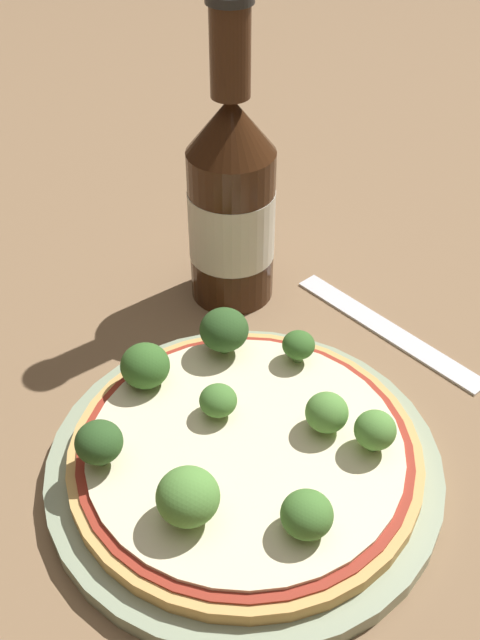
# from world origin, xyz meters

# --- Properties ---
(ground_plane) EXTENTS (3.00, 3.00, 0.00)m
(ground_plane) POSITION_xyz_m (0.00, 0.00, 0.00)
(ground_plane) COLOR #846647
(plate) EXTENTS (0.24, 0.24, 0.01)m
(plate) POSITION_xyz_m (0.00, -0.03, 0.01)
(plate) COLOR #93A384
(plate) RESTS_ON ground_plane
(pizza) EXTENTS (0.21, 0.21, 0.01)m
(pizza) POSITION_xyz_m (0.00, -0.03, 0.02)
(pizza) COLOR tan
(pizza) RESTS_ON plate
(broccoli_floret_0) EXTENTS (0.03, 0.03, 0.03)m
(broccoli_floret_0) POSITION_xyz_m (-0.06, 0.04, 0.04)
(broccoli_floret_0) COLOR #6B8E51
(broccoli_floret_0) RESTS_ON pizza
(broccoli_floret_1) EXTENTS (0.02, 0.02, 0.02)m
(broccoli_floret_1) POSITION_xyz_m (0.01, 0.00, 0.04)
(broccoli_floret_1) COLOR #6B8E51
(broccoli_floret_1) RESTS_ON pizza
(broccoli_floret_2) EXTENTS (0.03, 0.03, 0.03)m
(broccoli_floret_2) POSITION_xyz_m (0.06, 0.03, 0.04)
(broccoli_floret_2) COLOR #6B8E51
(broccoli_floret_2) RESTS_ON pizza
(broccoli_floret_3) EXTENTS (0.03, 0.03, 0.03)m
(broccoli_floret_3) POSITION_xyz_m (0.04, -0.06, 0.04)
(broccoli_floret_3) COLOR #6B8E51
(broccoli_floret_3) RESTS_ON pizza
(broccoli_floret_4) EXTENTS (0.03, 0.03, 0.03)m
(broccoli_floret_4) POSITION_xyz_m (-0.03, -0.09, 0.04)
(broccoli_floret_4) COLOR #6B8E51
(broccoli_floret_4) RESTS_ON pizza
(broccoli_floret_5) EXTENTS (0.03, 0.03, 0.03)m
(broccoli_floret_5) POSITION_xyz_m (0.01, 0.06, 0.04)
(broccoli_floret_5) COLOR #6B8E51
(broccoli_floret_5) RESTS_ON pizza
(broccoli_floret_6) EXTENTS (0.02, 0.02, 0.02)m
(broccoli_floret_6) POSITION_xyz_m (0.08, -0.02, 0.04)
(broccoli_floret_6) COLOR #6B8E51
(broccoli_floret_6) RESTS_ON pizza
(broccoli_floret_7) EXTENTS (0.03, 0.03, 0.03)m
(broccoli_floret_7) POSITION_xyz_m (-0.06, -0.03, 0.04)
(broccoli_floret_7) COLOR #6B8E51
(broccoli_floret_7) RESTS_ON pizza
(broccoli_floret_8) EXTENTS (0.02, 0.02, 0.03)m
(broccoli_floret_8) POSITION_xyz_m (0.04, -0.09, 0.04)
(broccoli_floret_8) COLOR #6B8E51
(broccoli_floret_8) RESTS_ON pizza
(beer_bottle) EXTENTS (0.07, 0.07, 0.23)m
(beer_bottle) POSITION_xyz_m (0.15, 0.08, 0.08)
(beer_bottle) COLOR #381E0F
(beer_bottle) RESTS_ON ground_plane
(fork) EXTENTS (0.06, 0.17, 0.00)m
(fork) POSITION_xyz_m (0.17, -0.05, 0.00)
(fork) COLOR silver
(fork) RESTS_ON ground_plane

